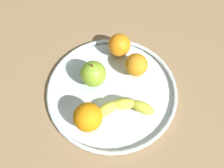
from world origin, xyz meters
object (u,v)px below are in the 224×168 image
at_px(banana, 123,107).
at_px(orange_back_right, 136,65).
at_px(fruit_bowl, 112,91).
at_px(orange_center, 119,45).
at_px(apple, 93,74).
at_px(orange_back_left, 88,117).

distance_m(banana, orange_back_right, 0.13).
relative_size(fruit_bowl, banana, 2.25).
height_order(fruit_bowl, orange_center, orange_center).
distance_m(apple, orange_center, 0.13).
height_order(banana, orange_back_right, orange_back_right).
xyz_separation_m(banana, apple, (0.05, -0.12, 0.02)).
xyz_separation_m(banana, orange_back_right, (-0.08, -0.11, 0.02)).
distance_m(banana, apple, 0.13).
height_order(apple, orange_back_left, apple).
xyz_separation_m(fruit_bowl, orange_center, (-0.07, -0.12, 0.04)).
bearing_deg(orange_center, orange_back_left, 50.60).
relative_size(fruit_bowl, apple, 4.59).
bearing_deg(banana, apple, -50.75).
bearing_deg(orange_back_right, apple, -4.79).
relative_size(banana, orange_center, 2.44).
bearing_deg(apple, fruit_bowl, 131.70).
relative_size(orange_back_right, orange_center, 0.97).
height_order(banana, orange_center, orange_center).
bearing_deg(apple, orange_back_right, 175.21).
height_order(orange_back_right, orange_center, orange_center).
xyz_separation_m(orange_back_left, orange_center, (-0.16, -0.20, -0.00)).
height_order(orange_back_left, orange_center, orange_back_left).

